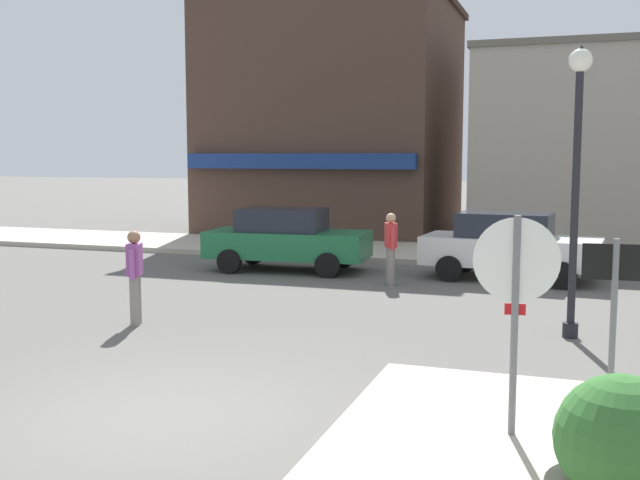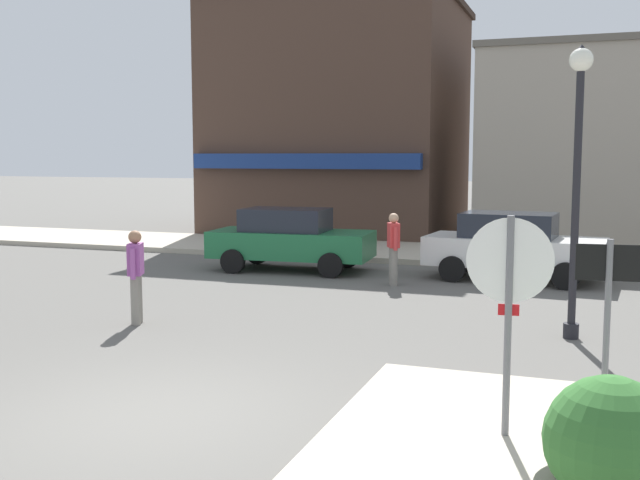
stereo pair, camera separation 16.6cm
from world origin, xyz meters
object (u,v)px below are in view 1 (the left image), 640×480
(stop_sign, at_px, (515,296))
(pedestrian_crossing_far, at_px, (391,246))
(pedestrian_crossing_near, at_px, (135,274))
(planter, at_px, (620,461))
(parked_car_second, at_px, (509,245))
(lamp_post, at_px, (577,150))
(parked_car_nearest, at_px, (287,238))
(one_way_sign, at_px, (613,320))

(stop_sign, bearing_deg, pedestrian_crossing_far, 110.83)
(stop_sign, xyz_separation_m, pedestrian_crossing_near, (-6.52, 3.53, -0.65))
(planter, distance_m, parked_car_second, 11.97)
(planter, height_order, lamp_post, lamp_post)
(lamp_post, relative_size, pedestrian_crossing_near, 2.82)
(parked_car_second, height_order, pedestrian_crossing_far, pedestrian_crossing_far)
(planter, bearing_deg, pedestrian_crossing_near, 146.30)
(parked_car_second, distance_m, pedestrian_crossing_far, 2.93)
(parked_car_second, xyz_separation_m, pedestrian_crossing_far, (-2.43, -1.63, 0.06))
(stop_sign, bearing_deg, parked_car_nearest, 122.20)
(one_way_sign, bearing_deg, parked_car_second, 99.86)
(one_way_sign, bearing_deg, planter, -89.33)
(stop_sign, bearing_deg, one_way_sign, 4.79)
(stop_sign, distance_m, pedestrian_crossing_near, 7.44)
(parked_car_nearest, bearing_deg, stop_sign, -57.80)
(one_way_sign, height_order, parked_car_nearest, one_way_sign)
(stop_sign, distance_m, lamp_post, 5.19)
(pedestrian_crossing_near, distance_m, pedestrian_crossing_far, 6.13)
(lamp_post, xyz_separation_m, pedestrian_crossing_near, (-7.03, -1.43, -2.09))
(one_way_sign, distance_m, pedestrian_crossing_near, 8.19)
(one_way_sign, xyz_separation_m, planter, (0.02, -1.50, -0.77))
(stop_sign, xyz_separation_m, planter, (0.91, -1.42, -0.96))
(lamp_post, height_order, pedestrian_crossing_near, lamp_post)
(one_way_sign, xyz_separation_m, parked_car_second, (-1.80, 10.33, -0.52))
(pedestrian_crossing_near, bearing_deg, parked_car_nearest, 88.13)
(planter, height_order, pedestrian_crossing_near, pedestrian_crossing_near)
(one_way_sign, distance_m, planter, 1.68)
(planter, relative_size, lamp_post, 0.27)
(pedestrian_crossing_near, bearing_deg, planter, -33.70)
(stop_sign, relative_size, pedestrian_crossing_far, 1.43)
(stop_sign, xyz_separation_m, pedestrian_crossing_far, (-3.34, 8.78, -0.65))
(stop_sign, xyz_separation_m, parked_car_second, (-0.91, 10.41, -0.71))
(lamp_post, distance_m, parked_car_second, 6.02)
(lamp_post, distance_m, parked_car_nearest, 8.75)
(lamp_post, relative_size, pedestrian_crossing_far, 2.82)
(planter, relative_size, parked_car_second, 0.30)
(parked_car_second, height_order, pedestrian_crossing_near, pedestrian_crossing_near)
(stop_sign, distance_m, pedestrian_crossing_far, 9.41)
(lamp_post, bearing_deg, pedestrian_crossing_far, 135.22)
(one_way_sign, height_order, pedestrian_crossing_far, one_way_sign)
(pedestrian_crossing_far, bearing_deg, stop_sign, -69.17)
(planter, distance_m, pedestrian_crossing_far, 11.05)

